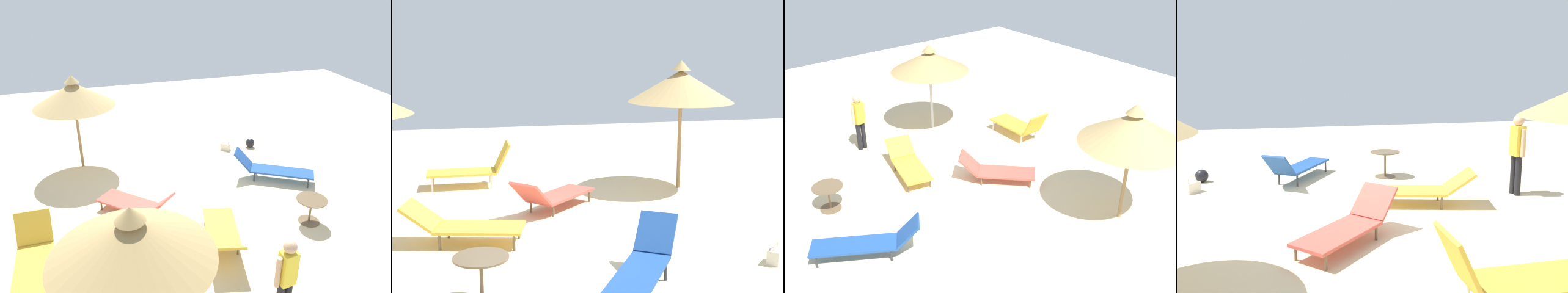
% 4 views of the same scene
% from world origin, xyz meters
% --- Properties ---
extents(ground, '(24.00, 24.00, 0.10)m').
position_xyz_m(ground, '(0.00, 0.00, -0.05)').
color(ground, beige).
extents(lounge_chair_center, '(1.82, 1.82, 0.73)m').
position_xyz_m(lounge_chair_center, '(1.08, -0.41, 0.32)').
color(lounge_chair_center, '#CC4C3F').
rests_on(lounge_chair_center, ground).
extents(lounge_chair_near_left, '(0.71, 1.83, 0.99)m').
position_xyz_m(lounge_chair_near_left, '(3.30, 1.03, 0.43)').
color(lounge_chair_near_left, gold).
rests_on(lounge_chair_near_left, ground).
extents(lounge_chair_edge, '(2.18, 1.62, 0.80)m').
position_xyz_m(lounge_chair_edge, '(-2.84, -1.01, 0.36)').
color(lounge_chair_edge, '#1E478C').
rests_on(lounge_chair_edge, ground).
extents(lounge_chair_near_right, '(1.11, 2.04, 0.70)m').
position_xyz_m(lounge_chair_near_right, '(-0.50, 1.31, 0.34)').
color(lounge_chair_near_right, gold).
rests_on(lounge_chair_near_right, ground).
extents(person_standing_far_left, '(0.44, 0.25, 1.67)m').
position_xyz_m(person_standing_far_left, '(-0.79, 3.40, 0.95)').
color(person_standing_far_left, black).
rests_on(person_standing_far_left, ground).
extents(handbag, '(0.34, 0.34, 0.38)m').
position_xyz_m(handbag, '(-2.32, -3.25, 0.12)').
color(handbag, beige).
rests_on(handbag, ground).
extents(side_table_round, '(0.71, 0.71, 0.63)m').
position_xyz_m(side_table_round, '(-2.78, 1.08, 0.43)').
color(side_table_round, brown).
rests_on(side_table_round, ground).
extents(beach_ball, '(0.30, 0.30, 0.30)m').
position_xyz_m(beach_ball, '(-3.18, -3.19, 0.15)').
color(beach_ball, black).
rests_on(beach_ball, ground).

